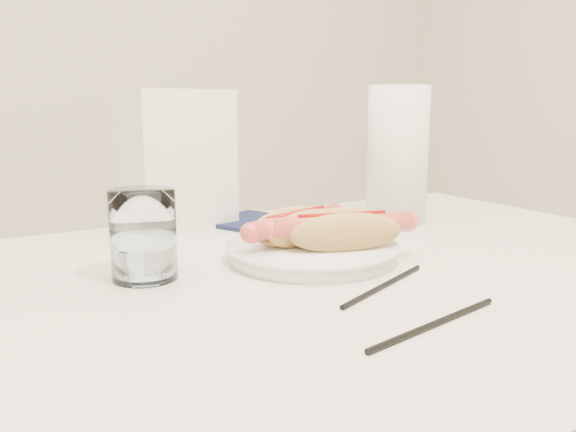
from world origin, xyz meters
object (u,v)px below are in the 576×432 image
napkin_box (179,160)px  plate (312,253)px  hotdog_right (342,231)px  hotdog_left (297,227)px  water_glass (143,235)px  paper_towel_roll (397,154)px  table (316,315)px

napkin_box → plate: bearing=-84.0°
hotdog_right → napkin_box: 0.35m
plate → hotdog_right: hotdog_right is taller
hotdog_left → napkin_box: bearing=86.5°
water_glass → paper_towel_roll: size_ratio=0.46×
table → hotdog_left: size_ratio=6.62×
table → hotdog_left: bearing=78.8°
table → hotdog_left: 0.13m
napkin_box → paper_towel_roll: paper_towel_roll is taller
table → napkin_box: size_ratio=5.14×
hotdog_right → napkin_box: size_ratio=0.84×
hotdog_left → hotdog_right: hotdog_right is taller
hotdog_right → water_glass: 0.26m
plate → table: bearing=-116.8°
hotdog_right → paper_towel_roll: (0.25, 0.18, 0.08)m
hotdog_right → table: bearing=-146.8°
hotdog_left → water_glass: (-0.21, 0.01, 0.01)m
hotdog_right → water_glass: (-0.25, 0.06, 0.01)m
water_glass → paper_towel_roll: (0.50, 0.12, 0.07)m
hotdog_left → water_glass: bearing=159.9°
plate → hotdog_left: bearing=111.9°
plate → napkin_box: bearing=105.6°
table → napkin_box: (-0.06, 0.34, 0.18)m
hotdog_right → paper_towel_roll: 0.31m
plate → hotdog_left: 0.04m
plate → hotdog_right: size_ratio=1.17×
plate → water_glass: bearing=172.2°
paper_towel_roll → hotdog_left: bearing=-156.5°
water_glass → hotdog_right: bearing=-14.0°
table → hotdog_right: size_ratio=6.13×
plate → hotdog_left: size_ratio=1.26×
plate → water_glass: 0.23m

